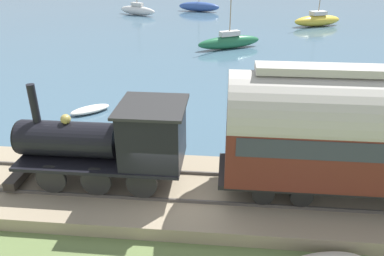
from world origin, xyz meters
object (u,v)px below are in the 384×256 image
object	(u,v)px
sailboat_white	(137,10)
sailboat_green	(229,41)
sailboat_blue	(199,7)
rowboat_near_shore	(90,110)
sailboat_yellow	(317,20)
passenger_coach	(377,131)
steam_locomotive	(115,139)
rowboat_mid_harbor	(287,144)

from	to	relation	value
sailboat_white	sailboat_green	bearing A→B (deg)	-117.42
sailboat_blue	rowboat_near_shore	size ratio (longest dim) A/B	2.80
rowboat_near_shore	sailboat_yellow	bearing A→B (deg)	-73.53
sailboat_white	sailboat_blue	bearing A→B (deg)	-36.01
passenger_coach	sailboat_green	distance (m)	24.30
steam_locomotive	passenger_coach	xyz separation A→B (m)	(0.00, -8.81, 0.73)
sailboat_white	sailboat_blue	world-z (taller)	sailboat_blue
sailboat_green	rowboat_near_shore	world-z (taller)	sailboat_green
sailboat_white	rowboat_near_shore	size ratio (longest dim) A/B	2.56
steam_locomotive	sailboat_white	bearing A→B (deg)	12.05
sailboat_yellow	sailboat_white	bearing A→B (deg)	51.16
rowboat_near_shore	passenger_coach	bearing A→B (deg)	-161.66
sailboat_green	sailboat_white	size ratio (longest dim) A/B	1.22
steam_locomotive	rowboat_mid_harbor	world-z (taller)	steam_locomotive
sailboat_white	rowboat_mid_harbor	world-z (taller)	sailboat_white
sailboat_white	sailboat_blue	xyz separation A→B (m)	(4.17, -8.38, 0.02)
rowboat_near_shore	steam_locomotive	bearing A→B (deg)	166.18
passenger_coach	rowboat_near_shore	distance (m)	15.06
sailboat_green	rowboat_near_shore	bearing A→B (deg)	125.61
steam_locomotive	sailboat_yellow	size ratio (longest dim) A/B	0.69
passenger_coach	sailboat_blue	xyz separation A→B (m)	(46.42, 9.46, -2.41)
sailboat_yellow	passenger_coach	bearing A→B (deg)	146.96
steam_locomotive	rowboat_near_shore	xyz separation A→B (m)	(7.61, 3.85, -2.21)
rowboat_near_shore	rowboat_mid_harbor	distance (m)	11.15
passenger_coach	sailboat_green	bearing A→B (deg)	11.51
rowboat_near_shore	rowboat_mid_harbor	size ratio (longest dim) A/B	0.90
sailboat_blue	rowboat_near_shore	bearing A→B (deg)	-172.64
sailboat_yellow	sailboat_blue	size ratio (longest dim) A/B	1.45
passenger_coach	sailboat_green	world-z (taller)	sailboat_green
sailboat_blue	steam_locomotive	bearing A→B (deg)	-167.12
sailboat_green	rowboat_near_shore	distance (m)	17.90
sailboat_blue	rowboat_mid_harbor	world-z (taller)	sailboat_blue
sailboat_blue	rowboat_mid_harbor	size ratio (longest dim) A/B	2.51
passenger_coach	rowboat_near_shore	bearing A→B (deg)	59.01
steam_locomotive	rowboat_near_shore	size ratio (longest dim) A/B	2.79
steam_locomotive	rowboat_near_shore	distance (m)	8.81
sailboat_green	rowboat_mid_harbor	size ratio (longest dim) A/B	2.80
rowboat_near_shore	rowboat_mid_harbor	world-z (taller)	rowboat_mid_harbor
rowboat_mid_harbor	sailboat_blue	bearing A→B (deg)	5.63
sailboat_green	rowboat_mid_harbor	bearing A→B (deg)	159.74
steam_locomotive	sailboat_green	world-z (taller)	sailboat_green
sailboat_green	rowboat_mid_harbor	distance (m)	19.66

